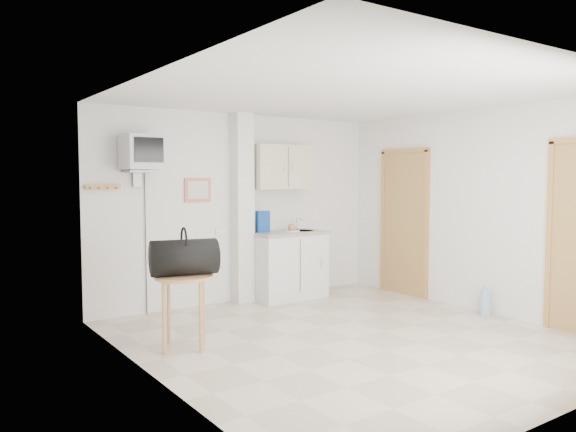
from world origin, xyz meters
TOP-DOWN VIEW (x-y plane):
  - ground at (0.00, 0.00)m, footprint 4.50×4.50m
  - room_envelope at (0.24, 0.09)m, footprint 4.24×4.54m
  - kitchenette at (0.57, 2.00)m, footprint 1.03×0.58m
  - crt_television at (-1.45, 2.02)m, footprint 0.44×0.45m
  - round_table at (-1.55, 0.70)m, footprint 0.57×0.57m
  - duffel_bag at (-1.54, 0.71)m, footprint 0.70×0.48m
  - water_bottle at (1.98, -0.18)m, footprint 0.12×0.12m

SIDE VIEW (x-z plane):
  - ground at x=0.00m, z-range 0.00..0.00m
  - water_bottle at x=1.98m, z-range -0.02..0.34m
  - round_table at x=-1.55m, z-range 0.25..0.96m
  - kitchenette at x=0.57m, z-range -0.25..1.85m
  - duffel_bag at x=-1.54m, z-range 0.66..1.13m
  - room_envelope at x=0.24m, z-range 0.26..2.81m
  - crt_television at x=-1.45m, z-range 0.86..3.01m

